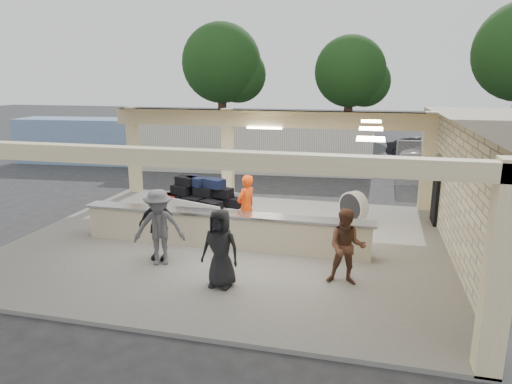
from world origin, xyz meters
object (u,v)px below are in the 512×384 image
(baggage_counter, at_px, (223,230))
(passenger_c, at_px, (159,227))
(passenger_a, at_px, (347,247))
(car_white_a, at_px, (447,159))
(car_dark, at_px, (422,149))
(container_blue, at_px, (102,141))
(luggage_cart, at_px, (201,199))
(drum_fan, at_px, (354,207))
(passenger_b, at_px, (158,226))
(container_white, at_px, (254,146))
(baggage_handler, at_px, (246,207))
(passenger_d, at_px, (220,248))

(baggage_counter, relative_size, passenger_c, 4.25)
(baggage_counter, height_order, passenger_a, passenger_a)
(car_white_a, bearing_deg, baggage_counter, 158.37)
(car_dark, distance_m, container_blue, 18.42)
(luggage_cart, relative_size, car_dark, 0.78)
(passenger_c, relative_size, car_white_a, 0.43)
(luggage_cart, bearing_deg, car_white_a, 71.99)
(drum_fan, distance_m, passenger_b, 6.27)
(passenger_c, xyz_separation_m, car_white_a, (8.87, 14.81, -0.42))
(passenger_b, bearing_deg, car_dark, 61.54)
(drum_fan, distance_m, container_white, 9.97)
(drum_fan, relative_size, passenger_b, 0.62)
(passenger_c, xyz_separation_m, container_blue, (-9.71, 12.90, 0.17))
(baggage_handler, xyz_separation_m, passenger_a, (2.98, -2.40, -0.07))
(baggage_handler, distance_m, passenger_a, 3.83)
(passenger_d, bearing_deg, container_white, 107.26)
(drum_fan, relative_size, car_dark, 0.28)
(baggage_handler, bearing_deg, baggage_counter, -1.95)
(luggage_cart, xyz_separation_m, container_white, (-0.70, 9.58, 0.30))
(luggage_cart, distance_m, car_dark, 16.91)
(luggage_cart, height_order, passenger_a, passenger_a)
(passenger_b, xyz_separation_m, passenger_c, (0.19, -0.32, 0.09))
(car_white_a, xyz_separation_m, car_dark, (-0.90, 3.23, 0.01))
(passenger_d, bearing_deg, drum_fan, 68.72)
(luggage_cart, xyz_separation_m, passenger_a, (4.67, -3.22, 0.01))
(passenger_d, bearing_deg, container_blue, 136.32)
(drum_fan, xyz_separation_m, passenger_d, (-2.71, -5.21, 0.31))
(baggage_counter, height_order, baggage_handler, baggage_handler)
(container_white, bearing_deg, baggage_counter, -84.51)
(drum_fan, height_order, container_blue, container_blue)
(passenger_b, distance_m, container_white, 12.46)
(baggage_counter, xyz_separation_m, container_blue, (-10.86, 11.33, 0.65))
(car_dark, bearing_deg, passenger_a, -158.29)
(baggage_handler, bearing_deg, passenger_d, 31.82)
(passenger_b, height_order, car_white_a, passenger_b)
(passenger_d, height_order, container_white, container_white)
(baggage_counter, distance_m, car_dark, 17.83)
(luggage_cart, xyz_separation_m, car_dark, (8.06, 14.86, -0.32))
(car_dark, bearing_deg, drum_fan, -161.61)
(passenger_c, bearing_deg, passenger_b, 100.44)
(baggage_handler, xyz_separation_m, container_blue, (-11.30, 10.53, 0.19))
(passenger_a, bearing_deg, container_white, 112.21)
(container_white, distance_m, container_blue, 8.91)
(passenger_d, bearing_deg, luggage_cart, 122.23)
(luggage_cart, distance_m, passenger_c, 3.19)
(luggage_cart, relative_size, container_white, 0.26)
(container_white, relative_size, container_blue, 1.23)
(container_blue, bearing_deg, drum_fan, -35.60)
(drum_fan, height_order, passenger_d, passenger_d)
(baggage_handler, relative_size, car_white_a, 0.42)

